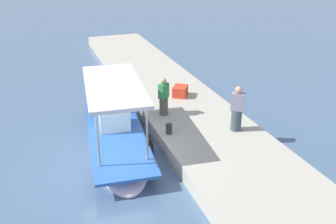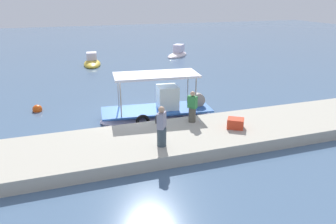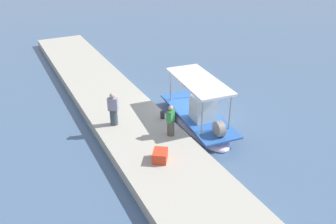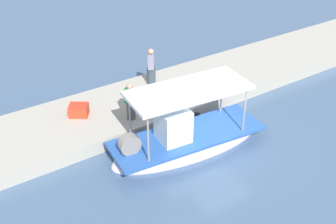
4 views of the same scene
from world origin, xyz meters
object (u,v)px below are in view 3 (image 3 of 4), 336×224
fisherman_by_crate (171,122)px  mooring_bollard (162,115)px  marker_buoy (192,73)px  cargo_crate (160,156)px  fisherman_near_bollard (113,111)px  main_fishing_boat (198,117)px

fisherman_by_crate → mooring_bollard: 1.84m
marker_buoy → cargo_crate: bearing=-37.9°
mooring_bollard → cargo_crate: size_ratio=0.52×
fisherman_near_bollard → cargo_crate: (3.99, 0.72, -0.57)m
cargo_crate → marker_buoy: size_ratio=1.35×
main_fishing_boat → marker_buoy: size_ratio=11.45×
fisherman_near_bollard → mooring_bollard: 2.67m
fisherman_by_crate → mooring_bollard: bearing=167.0°
fisherman_by_crate → marker_buoy: (-7.71, 5.90, -1.19)m
marker_buoy → fisherman_near_bollard: bearing=-56.1°
fisherman_near_bollard → marker_buoy: 9.78m
main_fishing_boat → marker_buoy: (-6.60, 3.62, -0.32)m
cargo_crate → marker_buoy: bearing=142.1°
fisherman_near_bollard → cargo_crate: size_ratio=2.33×
marker_buoy → mooring_bollard: bearing=-42.6°
mooring_bollard → fisherman_by_crate: bearing=-13.0°
cargo_crate → marker_buoy: 11.94m
main_fishing_boat → mooring_bollard: size_ratio=16.31×
main_fishing_boat → cargo_crate: (2.80, -3.70, 0.37)m
fisherman_near_bollard → main_fishing_boat: bearing=74.9°
cargo_crate → marker_buoy: (-9.40, 7.32, -0.69)m
fisherman_by_crate → marker_buoy: fisherman_by_crate is taller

